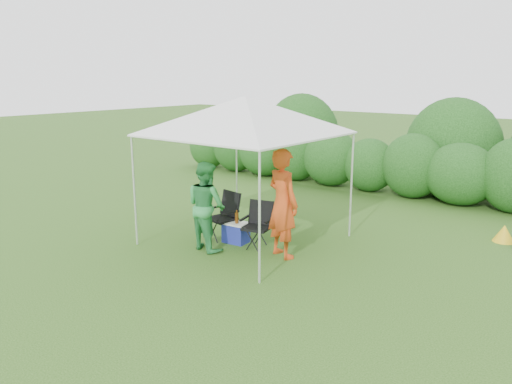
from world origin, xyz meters
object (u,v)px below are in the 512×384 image
Objects in this scene: man at (283,203)px; cooler at (236,232)px; chair_left at (225,212)px; canopy at (245,116)px; woman at (206,206)px; chair_right at (258,221)px.

man reaches higher than cooler.
cooler is (0.34, -0.08, -0.33)m from chair_left.
woman is at bearing -107.64° from canopy.
chair_right is 0.82m from chair_left.
woman reaches higher than chair_left.
man is at bearing -27.30° from chair_right.
man reaches higher than chair_left.
woman is (-0.26, -0.83, -1.63)m from canopy.
man is at bearing -14.69° from canopy.
chair_right is (0.42, -0.13, -1.97)m from canopy.
man is 1.46m from woman.
woman is (0.14, -0.69, 0.30)m from chair_left.
man is (1.49, -0.14, 0.45)m from chair_left.
chair_right is 0.84m from man.
canopy is 6.01× the size of cooler.
woman is at bearing -113.25° from cooler.
chair_right is at bearing 11.65° from chair_left.
chair_right is at bearing 5.18° from cooler.
canopy is 2.01m from chair_right.
canopy reaches higher than cooler.
cooler is at bearing 14.73° from man.
chair_left is at bearing 12.53° from man.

